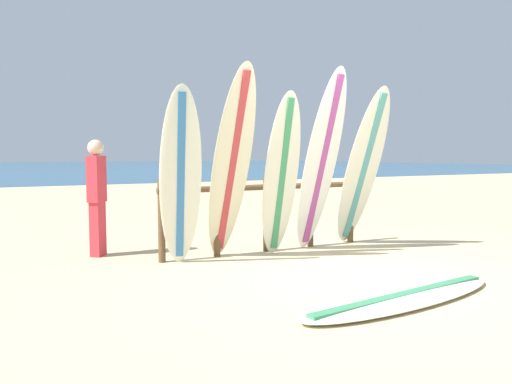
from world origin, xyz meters
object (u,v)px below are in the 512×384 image
object	(u,v)px
surfboard_leaning_far_left	(181,177)
surfboard_leaning_center_left	(281,175)
surfboard_leaning_center_right	(363,169)
beachgoer_standing	(97,192)
surfboard_lying_on_sand	(404,297)
surfboard_leaning_center	(321,162)
surfboard_rack	(266,205)
surfboard_leaning_left	(231,165)

from	to	relation	value
surfboard_leaning_far_left	surfboard_leaning_center_left	distance (m)	1.33
surfboard_leaning_far_left	surfboard_leaning_center_right	distance (m)	2.73
surfboard_leaning_far_left	surfboard_leaning_center_right	xyz separation A→B (m)	(2.73, -0.05, 0.07)
surfboard_leaning_far_left	surfboard_leaning_center_left	xyz separation A→B (m)	(1.33, -0.10, -0.00)
beachgoer_standing	surfboard_lying_on_sand	bearing A→B (deg)	-57.41
surfboard_leaning_center	surfboard_leaning_center_left	bearing A→B (deg)	-179.01
surfboard_rack	surfboard_leaning_center_left	xyz separation A→B (m)	(-0.01, -0.42, 0.43)
surfboard_leaning_center	surfboard_leaning_center_right	world-z (taller)	surfboard_leaning_center
surfboard_rack	surfboard_leaning_center_left	bearing A→B (deg)	-91.91
surfboard_leaning_center_right	beachgoer_standing	size ratio (longest dim) A/B	1.48
surfboard_leaning_center	surfboard_lying_on_sand	bearing A→B (deg)	-105.88
surfboard_lying_on_sand	surfboard_leaning_left	bearing A→B (deg)	107.35
surfboard_rack	surfboard_lying_on_sand	world-z (taller)	surfboard_rack
surfboard_leaning_far_left	beachgoer_standing	bearing A→B (deg)	125.77
surfboard_leaning_center_left	surfboard_lying_on_sand	distance (m)	2.39
surfboard_rack	surfboard_leaning_left	size ratio (longest dim) A/B	1.27
surfboard_leaning_center_left	surfboard_leaning_far_left	bearing A→B (deg)	175.76
surfboard_leaning_center	surfboard_lying_on_sand	size ratio (longest dim) A/B	1.01
surfboard_leaning_center_left	surfboard_leaning_center	world-z (taller)	surfboard_leaning_center
surfboard_leaning_center_left	surfboard_leaning_center	bearing A→B (deg)	0.99
surfboard_leaning_center	surfboard_lying_on_sand	distance (m)	2.55
surfboard_leaning_center	beachgoer_standing	xyz separation A→B (m)	(-2.75, 1.17, -0.40)
surfboard_rack	surfboard_leaning_center_right	world-z (taller)	surfboard_leaning_center_right
surfboard_leaning_far_left	surfboard_leaning_left	bearing A→B (deg)	-1.96
surfboard_leaning_far_left	surfboard_leaning_left	size ratio (longest dim) A/B	0.88
surfboard_leaning_center_left	surfboard_leaning_center_right	distance (m)	1.40
surfboard_leaning_center	surfboard_leaning_left	bearing A→B (deg)	177.16
surfboard_leaning_center_right	beachgoer_standing	distance (m)	3.70
surfboard_leaning_center	surfboard_leaning_center_right	size ratio (longest dim) A/B	1.09
surfboard_rack	surfboard_leaning_center_right	size ratio (longest dim) A/B	1.35
surfboard_leaning_center_left	beachgoer_standing	world-z (taller)	surfboard_leaning_center_left
surfboard_lying_on_sand	beachgoer_standing	xyz separation A→B (m)	(-2.13, 3.33, 0.81)
surfboard_rack	beachgoer_standing	bearing A→B (deg)	160.39
surfboard_rack	surfboard_leaning_far_left	xyz separation A→B (m)	(-1.34, -0.33, 0.43)
surfboard_leaning_center	surfboard_leaning_center_right	bearing A→B (deg)	3.12
surfboard_leaning_center_left	surfboard_leaning_center	distance (m)	0.66
surfboard_leaning_far_left	surfboard_lying_on_sand	distance (m)	2.82
surfboard_rack	surfboard_leaning_center_left	size ratio (longest dim) A/B	1.44
surfboard_leaning_center_left	surfboard_leaning_center	size ratio (longest dim) A/B	0.86
surfboard_leaning_far_left	surfboard_leaning_center_left	bearing A→B (deg)	-4.24
surfboard_leaning_center	surfboard_lying_on_sand	world-z (taller)	surfboard_leaning_center
surfboard_leaning_center_left	surfboard_rack	bearing A→B (deg)	88.09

